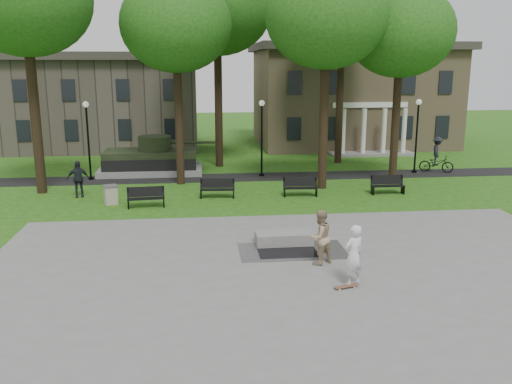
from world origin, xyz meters
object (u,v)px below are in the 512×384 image
(cyclist, at_px, (437,158))
(trash_bin, at_px, (111,195))
(skateboarder, at_px, (354,255))
(friend_watching, at_px, (320,237))
(concrete_block, at_px, (284,238))
(park_bench_0, at_px, (146,197))

(cyclist, bearing_deg, trash_bin, 130.72)
(skateboarder, relative_size, friend_watching, 1.01)
(concrete_block, bearing_deg, cyclist, 47.70)
(concrete_block, bearing_deg, skateboarder, -70.43)
(park_bench_0, xyz_separation_m, trash_bin, (-1.82, 0.81, -0.04))
(cyclist, bearing_deg, park_bench_0, 134.62)
(friend_watching, distance_m, cyclist, 19.35)
(park_bench_0, relative_size, trash_bin, 1.91)
(cyclist, xyz_separation_m, trash_bin, (-19.84, -6.27, -0.46))
(skateboarder, bearing_deg, trash_bin, -77.65)
(friend_watching, bearing_deg, park_bench_0, -81.77)
(trash_bin, bearing_deg, skateboarder, -51.19)
(skateboarder, bearing_deg, concrete_block, -96.88)
(concrete_block, relative_size, park_bench_0, 1.20)
(friend_watching, distance_m, trash_bin, 12.73)
(skateboarder, height_order, friend_watching, skateboarder)
(cyclist, bearing_deg, concrete_block, 160.88)
(trash_bin, bearing_deg, cyclist, 17.54)
(concrete_block, relative_size, skateboarder, 1.11)
(skateboarder, relative_size, park_bench_0, 1.08)
(concrete_block, distance_m, park_bench_0, 8.60)
(concrete_block, height_order, trash_bin, trash_bin)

